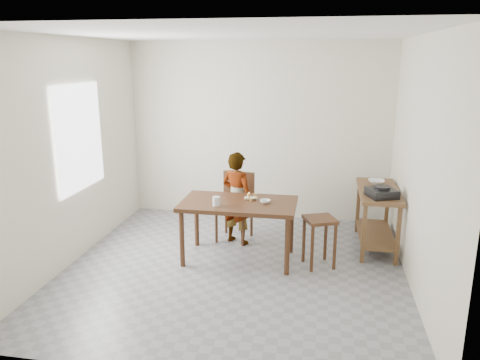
% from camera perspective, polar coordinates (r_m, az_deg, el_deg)
% --- Properties ---
extents(floor, '(4.00, 4.00, 0.04)m').
position_cam_1_polar(floor, '(5.71, -0.72, -10.96)').
color(floor, gray).
rests_on(floor, ground).
extents(ceiling, '(4.00, 4.00, 0.04)m').
position_cam_1_polar(ceiling, '(5.15, -0.83, 17.65)').
color(ceiling, white).
rests_on(ceiling, wall_back).
extents(wall_back, '(4.00, 0.04, 2.70)m').
position_cam_1_polar(wall_back, '(7.23, 2.29, 5.92)').
color(wall_back, silver).
rests_on(wall_back, ground).
extents(wall_front, '(4.00, 0.04, 2.70)m').
position_cam_1_polar(wall_front, '(3.38, -7.33, -4.59)').
color(wall_front, silver).
rests_on(wall_front, ground).
extents(wall_left, '(0.04, 4.00, 2.70)m').
position_cam_1_polar(wall_left, '(5.98, -20.17, 3.16)').
color(wall_left, silver).
rests_on(wall_left, ground).
extents(wall_right, '(0.04, 4.00, 2.70)m').
position_cam_1_polar(wall_right, '(5.28, 21.32, 1.59)').
color(wall_right, silver).
rests_on(wall_right, ground).
extents(window_pane, '(0.02, 1.10, 1.30)m').
position_cam_1_polar(window_pane, '(6.10, -18.95, 4.91)').
color(window_pane, white).
rests_on(window_pane, wall_left).
extents(dining_table, '(1.40, 0.80, 0.75)m').
position_cam_1_polar(dining_table, '(5.83, -0.18, -6.20)').
color(dining_table, '#3F2413').
rests_on(dining_table, floor).
extents(prep_counter, '(0.50, 1.20, 0.80)m').
position_cam_1_polar(prep_counter, '(6.44, 16.29, -4.52)').
color(prep_counter, brown).
rests_on(prep_counter, floor).
extents(child, '(0.55, 0.47, 1.26)m').
position_cam_1_polar(child, '(6.26, -0.36, -2.23)').
color(child, white).
rests_on(child, floor).
extents(dining_chair, '(0.51, 0.51, 0.92)m').
position_cam_1_polar(dining_chair, '(6.42, -0.71, -3.38)').
color(dining_chair, '#3F2413').
rests_on(dining_chair, floor).
extents(stool, '(0.45, 0.45, 0.61)m').
position_cam_1_polar(stool, '(5.76, 9.62, -7.45)').
color(stool, '#3F2413').
rests_on(stool, floor).
extents(glass_tumbler, '(0.11, 0.11, 0.11)m').
position_cam_1_polar(glass_tumbler, '(5.55, -2.90, -2.60)').
color(glass_tumbler, silver).
rests_on(glass_tumbler, dining_table).
extents(small_bowl, '(0.15, 0.15, 0.04)m').
position_cam_1_polar(small_bowl, '(5.66, 3.07, -2.61)').
color(small_bowl, silver).
rests_on(small_bowl, dining_table).
extents(banana, '(0.18, 0.13, 0.06)m').
position_cam_1_polar(banana, '(5.77, 1.33, -2.17)').
color(banana, '#FBC74B').
rests_on(banana, dining_table).
extents(serving_bowl, '(0.22, 0.22, 0.05)m').
position_cam_1_polar(serving_bowl, '(6.57, 16.29, -0.23)').
color(serving_bowl, silver).
rests_on(serving_bowl, prep_counter).
extents(gas_burner, '(0.41, 0.41, 0.11)m').
position_cam_1_polar(gas_burner, '(5.97, 16.90, -1.50)').
color(gas_burner, black).
rests_on(gas_burner, prep_counter).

